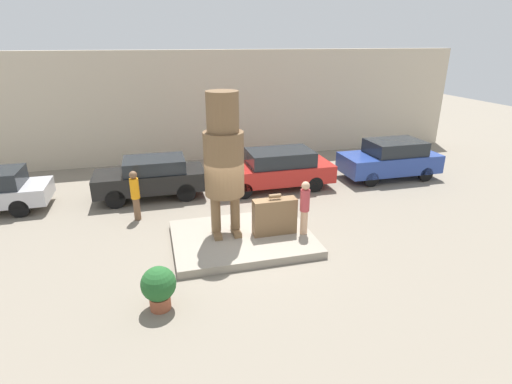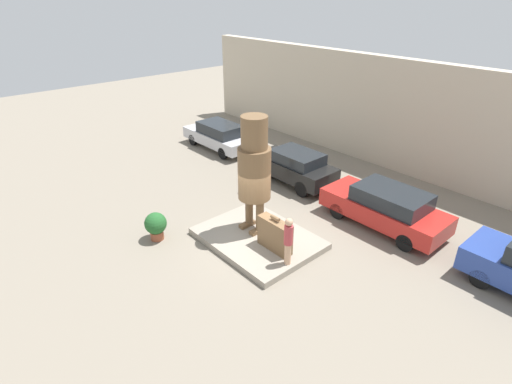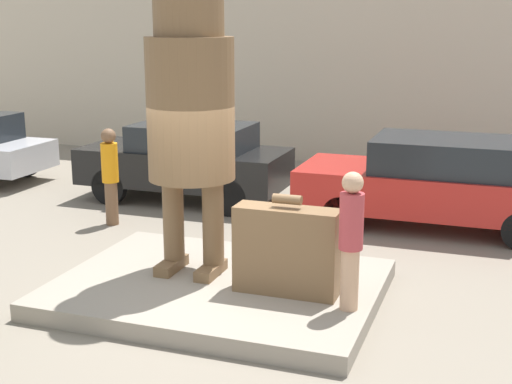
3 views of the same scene
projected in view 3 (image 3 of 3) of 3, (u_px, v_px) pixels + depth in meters
The scene contains 9 objects.
ground_plane at pixel (219, 297), 9.48m from camera, with size 60.00×60.00×0.00m, color gray.
pedestal at pixel (219, 288), 9.45m from camera, with size 4.17×3.19×0.23m.
building_backdrop at pixel (365, 57), 17.57m from camera, with size 28.00×0.60×5.32m.
statue_figure at pixel (190, 88), 9.19m from camera, with size 1.15×1.15×4.25m.
giant_suitcase at pixel (287, 250), 8.87m from camera, with size 1.32×0.40×1.28m.
tourist at pixel (351, 235), 8.28m from camera, with size 0.28×0.28×1.67m.
parked_car_black at pixel (186, 160), 14.23m from camera, with size 4.12×1.73×1.57m.
parked_car_red at pixel (439, 181), 12.42m from camera, with size 4.72×1.88×1.59m.
worker_hivis at pixel (110, 173), 12.56m from camera, with size 0.29×0.29×1.73m.
Camera 3 is at (3.42, -8.19, 3.62)m, focal length 50.00 mm.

